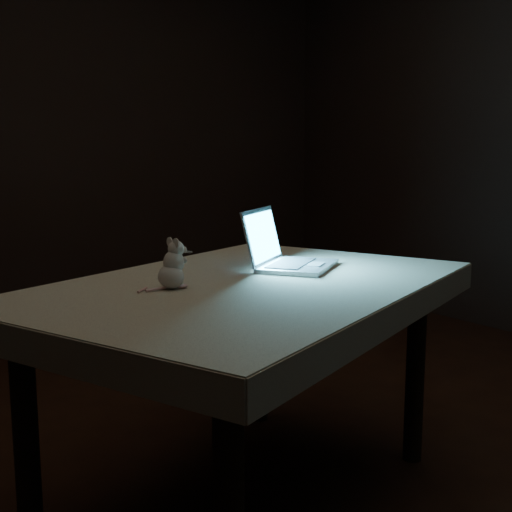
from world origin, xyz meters
TOP-DOWN VIEW (x-y plane):
  - floor at (0.00, 0.00)m, footprint 5.00×5.00m
  - back_wall at (0.00, 2.50)m, footprint 4.50×0.04m
  - table at (-0.14, -0.02)m, footprint 1.48×1.21m
  - tablecloth at (-0.22, 0.01)m, footprint 1.63×1.49m
  - laptop at (0.12, 0.05)m, footprint 0.37×0.37m
  - plush_mouse at (-0.37, 0.02)m, footprint 0.14×0.14m

SIDE VIEW (x-z plane):
  - floor at x=0.00m, z-range 0.00..0.00m
  - table at x=-0.14m, z-range 0.00..0.68m
  - tablecloth at x=-0.22m, z-range 0.61..0.69m
  - plush_mouse at x=-0.37m, z-range 0.69..0.83m
  - laptop at x=0.12m, z-range 0.69..0.88m
  - back_wall at x=0.00m, z-range 0.00..2.60m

